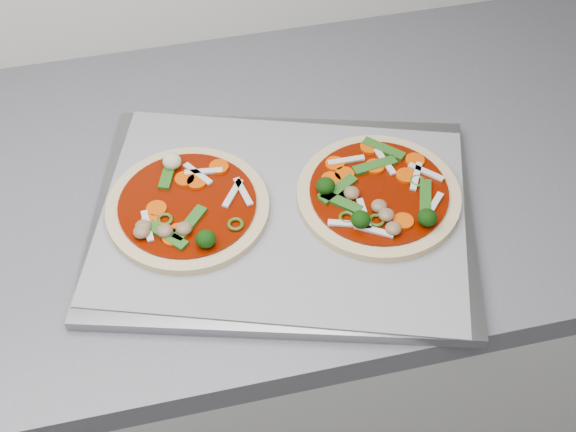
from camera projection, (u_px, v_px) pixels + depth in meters
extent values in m
cube|color=silver|center=(520.00, 307.00, 1.49)|extent=(3.60, 0.60, 0.86)
cube|color=gray|center=(283.00, 217.00, 1.00)|extent=(0.54, 0.46, 0.02)
cube|color=gray|center=(283.00, 213.00, 0.99)|extent=(0.53, 0.45, 0.00)
cylinder|color=#E1BF8B|center=(188.00, 208.00, 0.99)|extent=(0.26, 0.26, 0.01)
cylinder|color=#6D1100|center=(187.00, 204.00, 0.98)|extent=(0.22, 0.22, 0.00)
cylinder|color=#E73E00|center=(150.00, 223.00, 0.96)|extent=(0.03, 0.03, 0.00)
torus|color=#344C11|center=(165.00, 219.00, 0.96)|extent=(0.03, 0.03, 0.00)
ellipsoid|color=brown|center=(165.00, 231.00, 0.95)|extent=(0.02, 0.02, 0.01)
ellipsoid|color=black|center=(206.00, 239.00, 0.93)|extent=(0.03, 0.03, 0.02)
cube|color=beige|center=(147.00, 226.00, 0.96)|extent=(0.01, 0.05, 0.00)
cylinder|color=#E73E00|center=(197.00, 182.00, 1.00)|extent=(0.04, 0.04, 0.00)
cube|color=#29611A|center=(167.00, 235.00, 0.95)|extent=(0.05, 0.05, 0.00)
cube|color=#29611A|center=(168.00, 172.00, 1.01)|extent=(0.03, 0.06, 0.00)
cube|color=beige|center=(198.00, 174.00, 1.01)|extent=(0.03, 0.04, 0.00)
cylinder|color=#E73E00|center=(185.00, 179.00, 1.01)|extent=(0.03, 0.03, 0.00)
cylinder|color=#E73E00|center=(179.00, 232.00, 0.95)|extent=(0.03, 0.03, 0.00)
ellipsoid|color=brown|center=(141.00, 232.00, 0.95)|extent=(0.03, 0.03, 0.01)
cube|color=beige|center=(243.00, 192.00, 0.99)|extent=(0.02, 0.05, 0.00)
cylinder|color=#E73E00|center=(157.00, 209.00, 0.97)|extent=(0.03, 0.03, 0.00)
cube|color=#29611A|center=(190.00, 224.00, 0.96)|extent=(0.05, 0.05, 0.00)
ellipsoid|color=brown|center=(143.00, 227.00, 0.95)|extent=(0.03, 0.03, 0.01)
ellipsoid|color=beige|center=(172.00, 161.00, 1.02)|extent=(0.03, 0.03, 0.02)
cylinder|color=#E73E00|center=(219.00, 167.00, 1.02)|extent=(0.03, 0.03, 0.00)
cube|color=beige|center=(204.00, 172.00, 1.01)|extent=(0.05, 0.01, 0.00)
cylinder|color=#E73E00|center=(173.00, 238.00, 0.95)|extent=(0.03, 0.03, 0.00)
ellipsoid|color=brown|center=(184.00, 229.00, 0.95)|extent=(0.02, 0.02, 0.01)
torus|color=#344C11|center=(236.00, 224.00, 0.96)|extent=(0.02, 0.02, 0.00)
cube|color=beige|center=(233.00, 193.00, 0.99)|extent=(0.03, 0.04, 0.00)
cylinder|color=#E1BF8B|center=(378.00, 195.00, 1.00)|extent=(0.29, 0.29, 0.01)
cylinder|color=#6D1100|center=(379.00, 191.00, 1.00)|extent=(0.24, 0.24, 0.00)
cylinder|color=#E73E00|center=(342.00, 192.00, 0.99)|extent=(0.03, 0.03, 0.00)
cylinder|color=#E73E00|center=(342.00, 197.00, 0.99)|extent=(0.03, 0.03, 0.00)
cylinder|color=#E73E00|center=(335.00, 164.00, 1.02)|extent=(0.03, 0.03, 0.00)
cylinder|color=#E73E00|center=(375.00, 167.00, 1.02)|extent=(0.03, 0.03, 0.00)
cube|color=#29611A|center=(375.00, 166.00, 1.02)|extent=(0.06, 0.02, 0.00)
ellipsoid|color=black|center=(427.00, 218.00, 0.95)|extent=(0.02, 0.02, 0.02)
cube|color=#29611A|center=(338.00, 189.00, 0.99)|extent=(0.06, 0.04, 0.00)
torus|color=#344C11|center=(377.00, 220.00, 0.96)|extent=(0.03, 0.03, 0.00)
cube|color=#29611A|center=(340.00, 202.00, 0.98)|extent=(0.05, 0.05, 0.00)
cube|color=#29611A|center=(425.00, 198.00, 0.99)|extent=(0.03, 0.06, 0.00)
ellipsoid|color=brown|center=(386.00, 215.00, 0.96)|extent=(0.02, 0.02, 0.01)
cube|color=#29611A|center=(384.00, 149.00, 1.04)|extent=(0.05, 0.05, 0.00)
cube|color=beige|center=(346.00, 160.00, 1.03)|extent=(0.05, 0.01, 0.00)
cylinder|color=#E73E00|center=(344.00, 175.00, 1.01)|extent=(0.03, 0.03, 0.00)
torus|color=#344C11|center=(347.00, 218.00, 0.96)|extent=(0.03, 0.03, 0.00)
cube|color=beige|center=(416.00, 176.00, 1.01)|extent=(0.03, 0.05, 0.00)
cube|color=beige|center=(433.00, 206.00, 0.98)|extent=(0.04, 0.04, 0.00)
ellipsoid|color=black|center=(326.00, 186.00, 0.99)|extent=(0.03, 0.03, 0.02)
cube|color=beige|center=(364.00, 214.00, 0.97)|extent=(0.01, 0.05, 0.00)
cylinder|color=#E73E00|center=(403.00, 221.00, 0.96)|extent=(0.03, 0.03, 0.00)
ellipsoid|color=brown|center=(352.00, 193.00, 0.98)|extent=(0.03, 0.03, 0.01)
cylinder|color=#E73E00|center=(406.00, 176.00, 1.01)|extent=(0.03, 0.03, 0.00)
cube|color=beige|center=(348.00, 224.00, 0.96)|extent=(0.05, 0.02, 0.00)
cube|color=beige|center=(374.00, 230.00, 0.95)|extent=(0.05, 0.03, 0.00)
torus|color=#344C11|center=(417.00, 181.00, 1.00)|extent=(0.02, 0.02, 0.00)
cube|color=beige|center=(385.00, 162.00, 1.03)|extent=(0.02, 0.05, 0.00)
ellipsoid|color=brown|center=(393.00, 228.00, 0.95)|extent=(0.03, 0.03, 0.01)
cube|color=beige|center=(426.00, 172.00, 1.01)|extent=(0.04, 0.04, 0.00)
ellipsoid|color=brown|center=(379.00, 206.00, 0.97)|extent=(0.03, 0.03, 0.01)
ellipsoid|color=black|center=(361.00, 219.00, 0.95)|extent=(0.03, 0.03, 0.02)
cylinder|color=#E73E00|center=(370.00, 147.00, 1.04)|extent=(0.03, 0.03, 0.00)
cylinder|color=#E73E00|center=(331.00, 180.00, 1.01)|extent=(0.03, 0.03, 0.00)
cylinder|color=#E73E00|center=(415.00, 160.00, 1.03)|extent=(0.03, 0.03, 0.00)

